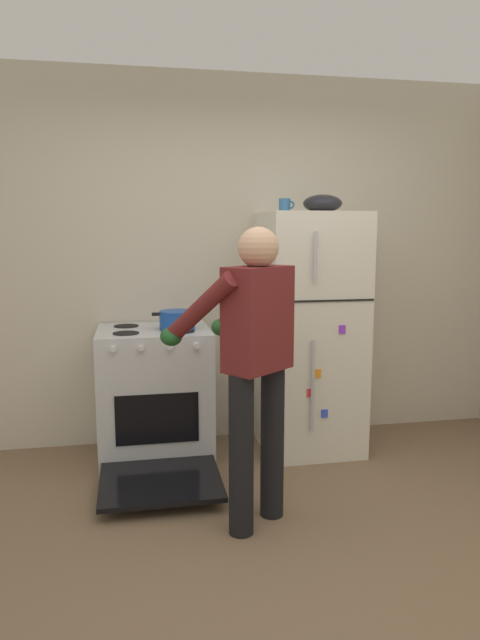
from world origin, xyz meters
name	(u,v)px	position (x,y,z in m)	size (l,w,h in m)	color
ground	(300,579)	(0.00, 0.00, 0.00)	(8.00, 8.00, 0.00)	brown
kitchen_wall_back	(228,261)	(0.00, 1.95, 1.35)	(6.00, 0.10, 2.70)	beige
refrigerator	(309,333)	(0.53, 1.57, 0.85)	(0.68, 0.72, 1.71)	silver
stove_range	(155,396)	(-0.58, 1.55, 0.45)	(0.76, 1.23, 0.92)	silver
person_cook	(252,350)	(-0.11, 0.56, 0.96)	(0.70, 0.75, 1.60)	black
red_pot	(177,320)	(-0.42, 1.52, 0.98)	(0.34, 0.24, 0.12)	#19479E
coffee_mug	(285,205)	(0.35, 1.62, 1.75)	(0.11, 0.08, 0.10)	#2D6093
mixing_bowl	(323,203)	(0.61, 1.57, 1.77)	(0.27, 0.27, 0.12)	black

